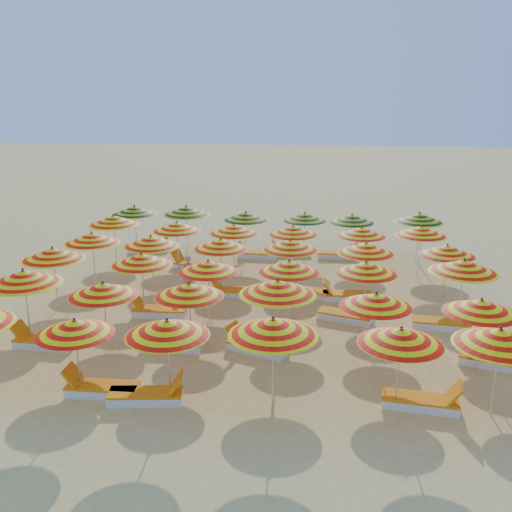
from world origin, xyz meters
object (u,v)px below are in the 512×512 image
object	(u,v)px
umbrella_26	(234,229)
umbrella_30	(135,210)
lounger_15	(257,254)
lounger_2	(422,402)
umbrella_8	(189,290)
umbrella_33	(305,217)
umbrella_28	(361,232)
umbrella_2	(167,328)
umbrella_14	(208,266)
umbrella_3	(273,327)
lounger_13	(192,265)
umbrella_35	(419,218)
lounger_16	(290,251)
umbrella_24	(114,220)
lounger_4	(173,344)
umbrella_22	(366,248)
lounger_7	(158,311)
umbrella_29	(421,231)
umbrella_18	(92,238)
umbrella_11	(481,307)
lounger_10	(235,292)
lounger_12	(346,295)
lounger_14	(150,247)
umbrella_10	(376,300)
lounger_8	(347,316)
umbrella_4	(401,336)
umbrella_9	(278,287)
lounger_5	(256,347)
lounger_3	(43,342)
umbrella_23	(447,250)
lounger_9	(443,324)
umbrella_17	(464,266)
umbrella_12	(53,254)
umbrella_6	(24,277)
umbrella_25	(177,227)
lounger_17	(338,254)
lounger_6	(492,361)
umbrella_1	(75,327)
umbrella_15	(289,267)
umbrella_21	(290,245)
umbrella_31	(186,211)
umbrella_7	(103,289)
umbrella_13	(142,259)
umbrella_32	(246,216)
umbrella_34	(352,219)
lounger_1	(148,395)
umbrella_5	(500,337)
umbrella_16	(366,268)
lounger_11	(304,291)
umbrella_27	(293,230)

from	to	relation	value
umbrella_26	umbrella_30	world-z (taller)	umbrella_30
lounger_15	lounger_2	bearing A→B (deg)	114.93
umbrella_8	umbrella_33	distance (m)	10.30
umbrella_28	umbrella_33	distance (m)	3.33
umbrella_2	umbrella_14	size ratio (longest dim) A/B	1.18
umbrella_3	lounger_13	xyz separation A→B (m)	(-4.10, 9.98, -1.75)
umbrella_35	lounger_16	xyz separation A→B (m)	(-5.35, 0.45, -1.73)
umbrella_24	lounger_4	size ratio (longest dim) A/B	1.46
umbrella_2	umbrella_22	size ratio (longest dim) A/B	0.98
umbrella_24	lounger_7	world-z (taller)	umbrella_24
umbrella_29	lounger_7	size ratio (longest dim) A/B	1.21
umbrella_18	lounger_2	distance (m)	12.88
umbrella_11	lounger_10	distance (m)	8.62
umbrella_22	lounger_12	size ratio (longest dim) A/B	1.44
lounger_14	lounger_4	bearing A→B (deg)	-87.51
umbrella_10	lounger_8	distance (m)	3.27
umbrella_4	umbrella_9	size ratio (longest dim) A/B	1.00
lounger_5	lounger_16	size ratio (longest dim) A/B	1.02
lounger_8	lounger_3	bearing A→B (deg)	-142.72
umbrella_23	lounger_9	size ratio (longest dim) A/B	1.32
umbrella_10	umbrella_30	bearing A→B (deg)	133.93
umbrella_17	lounger_8	xyz separation A→B (m)	(-3.37, 0.09, -1.77)
umbrella_10	umbrella_14	xyz separation A→B (m)	(-4.87, 2.46, -0.01)
umbrella_14	umbrella_29	distance (m)	8.86
umbrella_12	umbrella_26	bearing A→B (deg)	40.69
umbrella_6	umbrella_25	xyz separation A→B (m)	(2.56, 7.25, -0.17)
umbrella_28	lounger_17	xyz separation A→B (m)	(-0.76, 2.25, -1.57)
umbrella_10	umbrella_11	bearing A→B (deg)	-4.25
umbrella_12	lounger_6	size ratio (longest dim) A/B	1.18
umbrella_1	lounger_2	distance (m)	8.14
umbrella_15	umbrella_24	xyz separation A→B (m)	(-7.35, 5.00, 0.18)
umbrella_15	lounger_10	bearing A→B (deg)	135.20
umbrella_21	umbrella_31	size ratio (longest dim) A/B	1.05
umbrella_26	umbrella_3	bearing A→B (deg)	-76.60
umbrella_7	umbrella_13	bearing A→B (deg)	85.42
umbrella_23	lounger_9	world-z (taller)	umbrella_23
umbrella_32	lounger_13	xyz separation A→B (m)	(-1.95, -2.15, -1.62)
umbrella_34	lounger_1	world-z (taller)	umbrella_34
umbrella_2	umbrella_35	size ratio (longest dim) A/B	1.13
lounger_1	lounger_14	world-z (taller)	same
umbrella_5	umbrella_9	bearing A→B (deg)	153.28
lounger_5	umbrella_1	bearing A→B (deg)	56.38
umbrella_32	umbrella_23	bearing A→B (deg)	-31.49
umbrella_13	umbrella_21	xyz separation A→B (m)	(4.59, 2.31, -0.01)
umbrella_16	lounger_11	world-z (taller)	umbrella_16
umbrella_27	lounger_12	distance (m)	3.74
umbrella_35	lounger_8	world-z (taller)	umbrella_35
umbrella_3	lounger_11	world-z (taller)	umbrella_3
umbrella_8	lounger_17	distance (m)	10.75
umbrella_25	umbrella_31	xyz separation A→B (m)	(-0.18, 2.48, 0.14)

